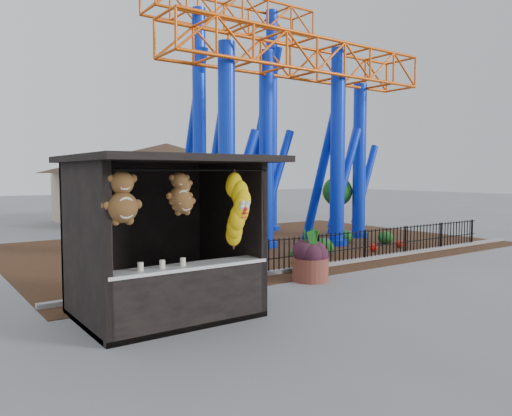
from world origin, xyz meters
TOP-DOWN VIEW (x-y plane):
  - ground at (0.00, 0.00)m, footprint 120.00×120.00m
  - mulch_bed at (4.00, 8.00)m, footprint 18.00×12.00m
  - curb at (4.00, 3.00)m, footprint 18.00×0.18m
  - prize_booth at (-3.01, 0.91)m, footprint 3.50×3.40m
  - picket_fence at (4.90, 3.00)m, footprint 12.20×0.06m
  - roller_coaster at (5.12, 8.23)m, footprint 11.00×6.37m
  - terracotta_planter at (1.44, 1.83)m, footprint 1.22×1.22m
  - planter_foliage at (1.44, 1.83)m, footprint 0.70×0.70m
  - potted_plant at (1.85, 2.70)m, footprint 0.93×0.86m
  - landscaping at (4.76, 5.74)m, footprint 7.88×3.81m
  - pavilion at (6.00, 20.00)m, footprint 15.00×15.00m

SIDE VIEW (x-z plane):
  - ground at x=0.00m, z-range 0.00..0.00m
  - mulch_bed at x=4.00m, z-range 0.00..0.02m
  - curb at x=4.00m, z-range 0.00..0.12m
  - landscaping at x=4.76m, z-range -0.03..0.61m
  - terracotta_planter at x=1.44m, z-range 0.00..0.61m
  - potted_plant at x=1.85m, z-range 0.00..0.86m
  - picket_fence at x=4.90m, z-range 0.00..1.00m
  - planter_foliage at x=1.44m, z-range 0.61..1.25m
  - prize_booth at x=-3.01m, z-range -0.03..3.09m
  - pavilion at x=6.00m, z-range 0.67..5.47m
  - roller_coaster at x=5.12m, z-range 1.03..11.85m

